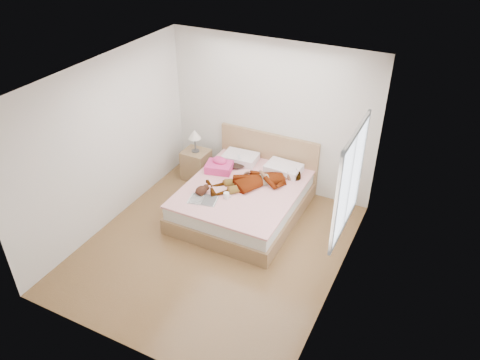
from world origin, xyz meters
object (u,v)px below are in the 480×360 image
at_px(bed, 245,197).
at_px(plush_toy, 202,190).
at_px(coffee_mug, 227,196).
at_px(woman, 256,178).
at_px(phone, 239,157).
at_px(towel, 219,166).
at_px(nightstand, 196,162).
at_px(magazine, 203,200).

xyz_separation_m(bed, plush_toy, (-0.48, -0.54, 0.31)).
xyz_separation_m(coffee_mug, plush_toy, (-0.39, -0.06, 0.02)).
height_order(woman, phone, woman).
xyz_separation_m(towel, coffee_mug, (0.50, -0.67, -0.04)).
relative_size(woman, bed, 0.76).
bearing_deg(plush_toy, phone, 83.15).
distance_m(coffee_mug, plush_toy, 0.40).
distance_m(bed, nightstand, 1.34).
bearing_deg(towel, coffee_mug, -53.62).
height_order(phone, magazine, phone).
bearing_deg(bed, phone, 125.61).
xyz_separation_m(bed, nightstand, (-1.24, 0.52, 0.04)).
relative_size(magazine, plush_toy, 1.75).
distance_m(woman, plush_toy, 0.89).
xyz_separation_m(plush_toy, nightstand, (-0.76, 1.06, -0.26)).
bearing_deg(woman, plush_toy, -88.21).
xyz_separation_m(towel, nightstand, (-0.66, 0.33, -0.28)).
bearing_deg(phone, towel, -171.22).
relative_size(bed, magazine, 4.32).
bearing_deg(phone, coffee_mug, -117.99).
height_order(woman, towel, towel).
height_order(magazine, nightstand, nightstand).
relative_size(phone, coffee_mug, 0.70).
distance_m(woman, coffee_mug, 0.62).
xyz_separation_m(woman, towel, (-0.73, 0.11, -0.02)).
relative_size(bed, plush_toy, 7.56).
xyz_separation_m(woman, nightstand, (-1.39, 0.43, -0.30)).
relative_size(magazine, nightstand, 0.50).
bearing_deg(bed, woman, 31.75).
distance_m(bed, plush_toy, 0.78).
distance_m(coffee_mug, nightstand, 1.54).
height_order(woman, bed, bed).
bearing_deg(bed, coffee_mug, -99.96).
bearing_deg(phone, magazine, -135.00).
distance_m(phone, plush_toy, 1.04).
xyz_separation_m(phone, nightstand, (-0.89, 0.03, -0.36)).
distance_m(phone, nightstand, 0.96).
xyz_separation_m(bed, coffee_mug, (-0.08, -0.48, 0.29)).
bearing_deg(nightstand, coffee_mug, -40.86).
height_order(woman, coffee_mug, woman).
distance_m(bed, coffee_mug, 0.56).
distance_m(bed, towel, 0.69).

